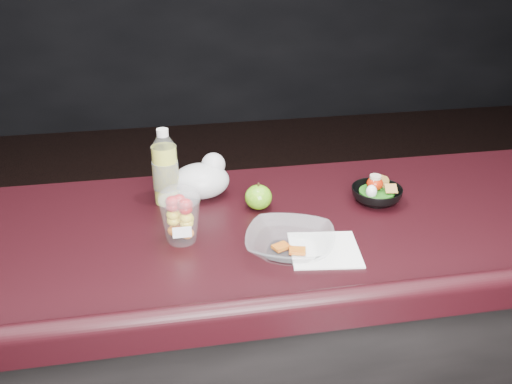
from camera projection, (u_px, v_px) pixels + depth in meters
counter at (265, 376)px, 1.67m from camera, size 4.06×0.71×1.02m
lemonade_bottle at (165, 172)px, 1.52m from camera, size 0.07×0.07×0.21m
fruit_cup at (180, 213)px, 1.35m from camera, size 0.10×0.10×0.14m
green_apple at (258, 197)px, 1.51m from camera, size 0.07×0.07×0.07m
plastic_bag at (202, 179)px, 1.57m from camera, size 0.16×0.13×0.12m
snack_bowl at (376, 194)px, 1.55m from camera, size 0.16×0.16×0.08m
takeout_bowl at (290, 243)px, 1.32m from camera, size 0.26×0.26×0.05m
paper_napkin at (325, 250)px, 1.33m from camera, size 0.18×0.18×0.00m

